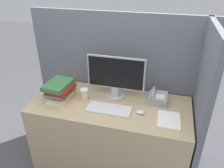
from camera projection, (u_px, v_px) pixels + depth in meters
cubicle_panel_rear at (120, 85)px, 2.35m from camera, size 1.87×0.04×1.53m
cubicle_panel_right at (198, 115)px, 1.88m from camera, size 0.04×0.72×1.53m
desk at (111, 135)px, 2.21m from camera, size 1.47×0.66×0.76m
monitor at (116, 78)px, 2.05m from camera, size 0.55×0.18×0.42m
keyboard at (109, 109)px, 1.94m from camera, size 0.39×0.17×0.02m
mouse at (140, 112)px, 1.88m from camera, size 0.07×0.05×0.04m
coffee_cup at (84, 94)px, 2.08m from camera, size 0.08×0.08×0.11m
book_stack at (60, 90)px, 2.08m from camera, size 0.25×0.30×0.17m
desk_telephone at (157, 98)px, 2.05m from camera, size 0.17×0.19×0.11m
paper_pile at (169, 120)px, 1.80m from camera, size 0.19×0.24×0.02m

